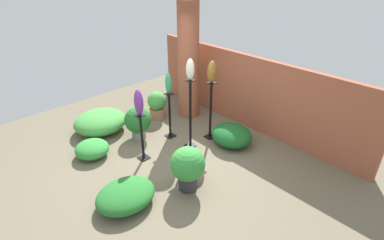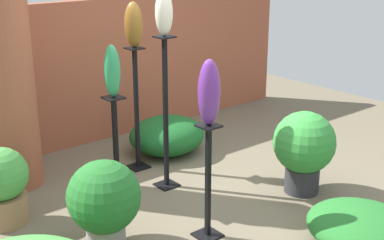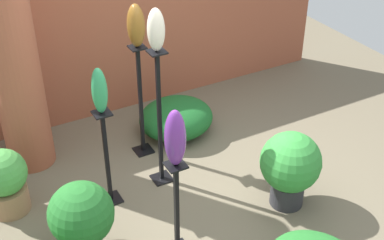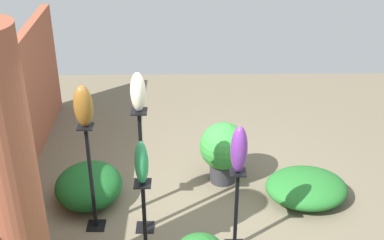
{
  "view_description": "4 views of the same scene",
  "coord_description": "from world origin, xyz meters",
  "px_view_note": "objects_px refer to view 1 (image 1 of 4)",
  "views": [
    {
      "loc": [
        3.59,
        -2.94,
        3.48
      ],
      "look_at": [
        0.16,
        0.31,
        0.91
      ],
      "focal_mm": 28.0,
      "sensor_mm": 36.0,
      "label": 1
    },
    {
      "loc": [
        -3.1,
        -3.17,
        2.26
      ],
      "look_at": [
        -0.22,
        0.3,
        0.76
      ],
      "focal_mm": 50.0,
      "sensor_mm": 36.0,
      "label": 2
    },
    {
      "loc": [
        -2.07,
        -3.34,
        3.54
      ],
      "look_at": [
        -0.13,
        0.21,
        0.94
      ],
      "focal_mm": 50.0,
      "sensor_mm": 36.0,
      "label": 3
    },
    {
      "loc": [
        -4.91,
        0.2,
        3.88
      ],
      "look_at": [
        0.18,
        0.13,
        1.13
      ],
      "focal_mm": 50.0,
      "sensor_mm": 36.0,
      "label": 4
    }
  ],
  "objects_px": {
    "pedestal_jade": "(170,118)",
    "potted_plant_near_pillar": "(157,104)",
    "potted_plant_walkway_edge": "(188,166)",
    "pedestal_violet": "(142,140)",
    "brick_pillar": "(188,62)",
    "pedestal_ivory": "(190,117)",
    "pedestal_bronze": "(210,113)",
    "art_vase_bronze": "(212,72)",
    "potted_plant_front_right": "(138,121)",
    "art_vase_violet": "(139,103)",
    "art_vase_ivory": "(190,69)",
    "art_vase_jade": "(168,83)"
  },
  "relations": [
    {
      "from": "pedestal_violet",
      "to": "art_vase_bronze",
      "type": "bearing_deg",
      "value": 76.91
    },
    {
      "from": "art_vase_bronze",
      "to": "potted_plant_walkway_edge",
      "type": "bearing_deg",
      "value": -59.11
    },
    {
      "from": "art_vase_ivory",
      "to": "art_vase_jade",
      "type": "xyz_separation_m",
      "value": [
        -0.59,
        -0.05,
        -0.43
      ]
    },
    {
      "from": "potted_plant_front_right",
      "to": "art_vase_ivory",
      "type": "bearing_deg",
      "value": 29.43
    },
    {
      "from": "art_vase_bronze",
      "to": "art_vase_jade",
      "type": "distance_m",
      "value": 0.91
    },
    {
      "from": "pedestal_violet",
      "to": "potted_plant_front_right",
      "type": "bearing_deg",
      "value": 151.55
    },
    {
      "from": "pedestal_bronze",
      "to": "potted_plant_near_pillar",
      "type": "bearing_deg",
      "value": -170.3
    },
    {
      "from": "brick_pillar",
      "to": "art_vase_ivory",
      "type": "height_order",
      "value": "brick_pillar"
    },
    {
      "from": "pedestal_jade",
      "to": "art_vase_violet",
      "type": "bearing_deg",
      "value": -73.32
    },
    {
      "from": "art_vase_bronze",
      "to": "art_vase_ivory",
      "type": "relative_size",
      "value": 1.09
    },
    {
      "from": "potted_plant_walkway_edge",
      "to": "pedestal_violet",
      "type": "bearing_deg",
      "value": -177.82
    },
    {
      "from": "pedestal_ivory",
      "to": "potted_plant_near_pillar",
      "type": "xyz_separation_m",
      "value": [
        -1.49,
        0.29,
        -0.33
      ]
    },
    {
      "from": "potted_plant_walkway_edge",
      "to": "art_vase_ivory",
      "type": "bearing_deg",
      "value": 134.91
    },
    {
      "from": "pedestal_bronze",
      "to": "potted_plant_near_pillar",
      "type": "height_order",
      "value": "pedestal_bronze"
    },
    {
      "from": "art_vase_bronze",
      "to": "potted_plant_front_right",
      "type": "height_order",
      "value": "art_vase_bronze"
    },
    {
      "from": "art_vase_ivory",
      "to": "pedestal_violet",
      "type": "bearing_deg",
      "value": -108.03
    },
    {
      "from": "pedestal_jade",
      "to": "potted_plant_near_pillar",
      "type": "relative_size",
      "value": 1.52
    },
    {
      "from": "pedestal_violet",
      "to": "art_vase_bronze",
      "type": "relative_size",
      "value": 2.13
    },
    {
      "from": "art_vase_violet",
      "to": "potted_plant_front_right",
      "type": "relative_size",
      "value": 0.71
    },
    {
      "from": "pedestal_violet",
      "to": "art_vase_ivory",
      "type": "distance_m",
      "value": 1.61
    },
    {
      "from": "art_vase_bronze",
      "to": "potted_plant_walkway_edge",
      "type": "distance_m",
      "value": 2.01
    },
    {
      "from": "potted_plant_front_right",
      "to": "brick_pillar",
      "type": "bearing_deg",
      "value": 92.67
    },
    {
      "from": "brick_pillar",
      "to": "pedestal_violet",
      "type": "bearing_deg",
      "value": -67.94
    },
    {
      "from": "art_vase_bronze",
      "to": "art_vase_violet",
      "type": "bearing_deg",
      "value": -103.09
    },
    {
      "from": "pedestal_ivory",
      "to": "potted_plant_near_pillar",
      "type": "distance_m",
      "value": 1.55
    },
    {
      "from": "brick_pillar",
      "to": "potted_plant_walkway_edge",
      "type": "relative_size",
      "value": 3.43
    },
    {
      "from": "art_vase_ivory",
      "to": "art_vase_jade",
      "type": "bearing_deg",
      "value": -174.73
    },
    {
      "from": "potted_plant_walkway_edge",
      "to": "potted_plant_front_right",
      "type": "relative_size",
      "value": 1.11
    },
    {
      "from": "pedestal_ivory",
      "to": "potted_plant_near_pillar",
      "type": "height_order",
      "value": "pedestal_ivory"
    },
    {
      "from": "potted_plant_front_right",
      "to": "pedestal_violet",
      "type": "bearing_deg",
      "value": -28.45
    },
    {
      "from": "art_vase_violet",
      "to": "art_vase_bronze",
      "type": "bearing_deg",
      "value": 76.91
    },
    {
      "from": "potted_plant_walkway_edge",
      "to": "potted_plant_front_right",
      "type": "distance_m",
      "value": 1.97
    },
    {
      "from": "pedestal_ivory",
      "to": "art_vase_violet",
      "type": "relative_size",
      "value": 2.9
    },
    {
      "from": "pedestal_jade",
      "to": "pedestal_violet",
      "type": "height_order",
      "value": "pedestal_jade"
    },
    {
      "from": "art_vase_ivory",
      "to": "pedestal_jade",
      "type": "bearing_deg",
      "value": -174.73
    },
    {
      "from": "potted_plant_walkway_edge",
      "to": "potted_plant_front_right",
      "type": "height_order",
      "value": "potted_plant_walkway_edge"
    },
    {
      "from": "brick_pillar",
      "to": "pedestal_ivory",
      "type": "relative_size",
      "value": 1.85
    },
    {
      "from": "brick_pillar",
      "to": "pedestal_ivory",
      "type": "height_order",
      "value": "brick_pillar"
    },
    {
      "from": "art_vase_violet",
      "to": "brick_pillar",
      "type": "bearing_deg",
      "value": 112.06
    },
    {
      "from": "pedestal_bronze",
      "to": "pedestal_jade",
      "type": "height_order",
      "value": "pedestal_bronze"
    },
    {
      "from": "potted_plant_front_right",
      "to": "art_vase_jade",
      "type": "bearing_deg",
      "value": 50.08
    },
    {
      "from": "art_vase_violet",
      "to": "potted_plant_front_right",
      "type": "distance_m",
      "value": 1.14
    },
    {
      "from": "art_vase_bronze",
      "to": "art_vase_violet",
      "type": "height_order",
      "value": "art_vase_bronze"
    },
    {
      "from": "brick_pillar",
      "to": "pedestal_bronze",
      "type": "relative_size",
      "value": 2.12
    },
    {
      "from": "art_vase_ivory",
      "to": "potted_plant_near_pillar",
      "type": "xyz_separation_m",
      "value": [
        -1.49,
        0.29,
        -1.32
      ]
    },
    {
      "from": "art_vase_violet",
      "to": "potted_plant_near_pillar",
      "type": "distance_m",
      "value": 1.92
    },
    {
      "from": "pedestal_bronze",
      "to": "potted_plant_near_pillar",
      "type": "relative_size",
      "value": 1.9
    },
    {
      "from": "pedestal_jade",
      "to": "potted_plant_front_right",
      "type": "height_order",
      "value": "pedestal_jade"
    },
    {
      "from": "pedestal_violet",
      "to": "potted_plant_walkway_edge",
      "type": "relative_size",
      "value": 1.2
    },
    {
      "from": "pedestal_violet",
      "to": "pedestal_ivory",
      "type": "bearing_deg",
      "value": 71.97
    }
  ]
}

